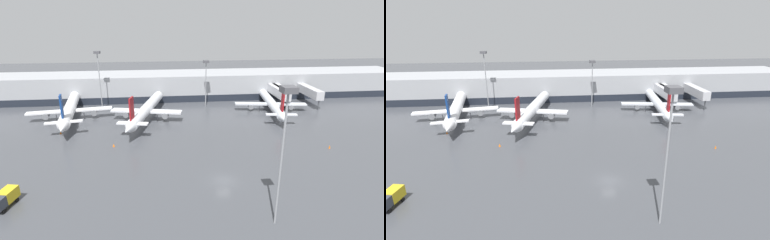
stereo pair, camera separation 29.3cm
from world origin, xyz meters
TOP-DOWN VIEW (x-y plane):
  - ground_plane at (0.00, 0.00)m, footprint 320.00×320.00m
  - terminal_building at (0.40, 61.81)m, footprint 160.00×30.38m
  - parked_jet_0 at (-15.04, 35.82)m, footprint 20.44×37.59m
  - parked_jet_1 at (23.72, 41.18)m, footprint 22.43×38.09m
  - parked_jet_2 at (-37.03, 39.08)m, footprint 23.53×38.46m
  - service_truck_0 at (-35.56, -3.99)m, footprint 2.81×5.06m
  - traffic_cone_0 at (-21.98, 17.75)m, footprint 0.49×0.49m
  - traffic_cone_2 at (26.83, 11.47)m, footprint 0.38×0.38m
  - traffic_cone_3 at (-36.54, 27.35)m, footprint 0.46×0.46m
  - apron_light_mast_0 at (4.84, -12.39)m, footprint 1.80×1.80m
  - apron_light_mast_3 at (-29.86, 49.28)m, footprint 1.80×1.80m
  - apron_light_mast_4 at (4.04, 48.53)m, footprint 1.80×1.80m

SIDE VIEW (x-z plane):
  - ground_plane at x=0.00m, z-range 0.00..0.00m
  - traffic_cone_3 at x=-36.54m, z-range 0.00..0.62m
  - traffic_cone_0 at x=-21.98m, z-range 0.00..0.71m
  - traffic_cone_2 at x=26.83m, z-range 0.00..0.78m
  - service_truck_0 at x=-35.56m, z-range 0.30..2.82m
  - parked_jet_1 at x=23.72m, z-range -1.73..7.18m
  - parked_jet_2 at x=-37.03m, z-range -2.02..8.47m
  - parked_jet_0 at x=-15.04m, z-range -1.76..8.39m
  - terminal_building at x=0.40m, z-range 0.00..9.00m
  - apron_light_mast_4 at x=4.04m, z-range 4.67..19.91m
  - apron_light_mast_3 at x=-29.86m, z-range 5.31..23.74m
  - apron_light_mast_0 at x=4.84m, z-range 5.61..25.70m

